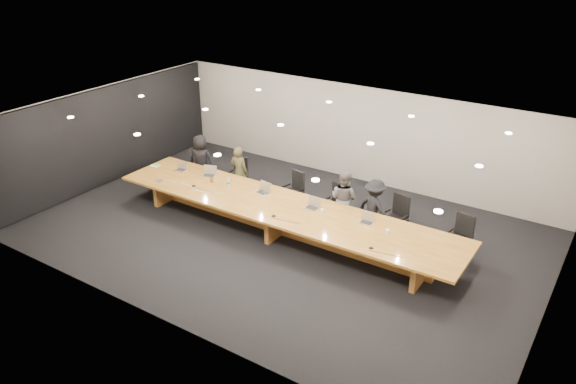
# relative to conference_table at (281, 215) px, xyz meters

# --- Properties ---
(ground) EXTENTS (12.00, 12.00, 0.00)m
(ground) POSITION_rel_conference_table_xyz_m (0.00, 0.00, -0.52)
(ground) COLOR black
(ground) RESTS_ON ground
(back_wall) EXTENTS (12.00, 0.02, 2.80)m
(back_wall) POSITION_rel_conference_table_xyz_m (0.00, 4.00, 0.88)
(back_wall) COLOR beige
(back_wall) RESTS_ON ground
(left_wall_panel) EXTENTS (0.08, 7.84, 2.74)m
(left_wall_panel) POSITION_rel_conference_table_xyz_m (-5.94, 0.00, 0.85)
(left_wall_panel) COLOR black
(left_wall_panel) RESTS_ON ground
(conference_table) EXTENTS (9.00, 1.80, 0.75)m
(conference_table) POSITION_rel_conference_table_xyz_m (0.00, 0.00, 0.00)
(conference_table) COLOR brown
(conference_table) RESTS_ON ground
(chair_far_left) EXTENTS (0.53, 0.53, 1.04)m
(chair_far_left) POSITION_rel_conference_table_xyz_m (-3.81, 1.26, -0.00)
(chair_far_left) COLOR black
(chair_far_left) RESTS_ON ground
(chair_left) EXTENTS (0.58, 0.58, 1.03)m
(chair_left) POSITION_rel_conference_table_xyz_m (-2.35, 1.33, -0.01)
(chair_left) COLOR black
(chair_left) RESTS_ON ground
(chair_mid_left) EXTENTS (0.62, 0.62, 1.02)m
(chair_mid_left) POSITION_rel_conference_table_xyz_m (-0.53, 1.35, -0.01)
(chair_mid_left) COLOR black
(chair_mid_left) RESTS_ON ground
(chair_mid_right) EXTENTS (0.55, 0.55, 1.01)m
(chair_mid_right) POSITION_rel_conference_table_xyz_m (0.78, 1.27, -0.01)
(chair_mid_right) COLOR black
(chair_mid_right) RESTS_ON ground
(chair_right) EXTENTS (0.66, 0.66, 1.09)m
(chair_right) POSITION_rel_conference_table_xyz_m (2.36, 1.34, 0.02)
(chair_right) COLOR black
(chair_right) RESTS_ON ground
(chair_far_right) EXTENTS (0.61, 0.61, 1.05)m
(chair_far_right) POSITION_rel_conference_table_xyz_m (3.93, 1.24, 0.00)
(chair_far_right) COLOR black
(chair_far_right) RESTS_ON ground
(person_a) EXTENTS (0.83, 0.66, 1.49)m
(person_a) POSITION_rel_conference_table_xyz_m (-3.55, 1.19, 0.22)
(person_a) COLOR black
(person_a) RESTS_ON ground
(person_b) EXTENTS (0.55, 0.39, 1.45)m
(person_b) POSITION_rel_conference_table_xyz_m (-2.14, 1.15, 0.21)
(person_b) COLOR #3A361F
(person_b) RESTS_ON ground
(person_c) EXTENTS (0.78, 0.65, 1.47)m
(person_c) POSITION_rel_conference_table_xyz_m (1.05, 1.20, 0.22)
(person_c) COLOR #58575A
(person_c) RESTS_ON ground
(person_d) EXTENTS (1.04, 0.77, 1.43)m
(person_d) POSITION_rel_conference_table_xyz_m (1.87, 1.20, 0.19)
(person_d) COLOR black
(person_d) RESTS_ON ground
(laptop_a) EXTENTS (0.32, 0.24, 0.24)m
(laptop_a) POSITION_rel_conference_table_xyz_m (-3.51, 0.32, 0.35)
(laptop_a) COLOR #C7B198
(laptop_a) RESTS_ON conference_table
(laptop_b) EXTENTS (0.42, 0.36, 0.28)m
(laptop_b) POSITION_rel_conference_table_xyz_m (-2.61, 0.42, 0.37)
(laptop_b) COLOR tan
(laptop_b) RESTS_ON conference_table
(laptop_c) EXTENTS (0.40, 0.33, 0.29)m
(laptop_c) POSITION_rel_conference_table_xyz_m (-0.80, 0.33, 0.37)
(laptop_c) COLOR beige
(laptop_c) RESTS_ON conference_table
(laptop_d) EXTENTS (0.34, 0.25, 0.26)m
(laptop_d) POSITION_rel_conference_table_xyz_m (0.68, 0.29, 0.36)
(laptop_d) COLOR tan
(laptop_d) RESTS_ON conference_table
(laptop_e) EXTENTS (0.32, 0.24, 0.24)m
(laptop_e) POSITION_rel_conference_table_xyz_m (2.08, 0.32, 0.35)
(laptop_e) COLOR tan
(laptop_e) RESTS_ON conference_table
(water_bottle) EXTENTS (0.09, 0.09, 0.24)m
(water_bottle) POSITION_rel_conference_table_xyz_m (-1.72, 0.16, 0.35)
(water_bottle) COLOR #B4C5C0
(water_bottle) RESTS_ON conference_table
(amber_mug) EXTENTS (0.11, 0.11, 0.11)m
(amber_mug) POSITION_rel_conference_table_xyz_m (-2.29, 0.18, 0.28)
(amber_mug) COLOR brown
(amber_mug) RESTS_ON conference_table
(paper_cup_near) EXTENTS (0.08, 0.08, 0.09)m
(paper_cup_near) POSITION_rel_conference_table_xyz_m (0.98, 0.25, 0.27)
(paper_cup_near) COLOR white
(paper_cup_near) RESTS_ON conference_table
(paper_cup_far) EXTENTS (0.11, 0.11, 0.10)m
(paper_cup_far) POSITION_rel_conference_table_xyz_m (2.67, 0.14, 0.28)
(paper_cup_far) COLOR white
(paper_cup_far) RESTS_ON conference_table
(notepad) EXTENTS (0.26, 0.21, 0.01)m
(notepad) POSITION_rel_conference_table_xyz_m (-4.35, 0.19, 0.24)
(notepad) COLOR white
(notepad) RESTS_ON conference_table
(lime_gadget) EXTENTS (0.19, 0.13, 0.03)m
(lime_gadget) POSITION_rel_conference_table_xyz_m (-4.33, 0.21, 0.26)
(lime_gadget) COLOR green
(lime_gadget) RESTS_ON notepad
(av_box) EXTENTS (0.17, 0.13, 0.03)m
(av_box) POSITION_rel_conference_table_xyz_m (-3.48, -0.53, 0.24)
(av_box) COLOR #AEAEB3
(av_box) RESTS_ON conference_table
(mic_left) EXTENTS (0.15, 0.15, 0.03)m
(mic_left) POSITION_rel_conference_table_xyz_m (-2.52, -0.27, 0.24)
(mic_left) COLOR black
(mic_left) RESTS_ON conference_table
(mic_center) EXTENTS (0.15, 0.15, 0.03)m
(mic_center) POSITION_rel_conference_table_xyz_m (0.15, -0.53, 0.24)
(mic_center) COLOR black
(mic_center) RESTS_ON conference_table
(mic_right) EXTENTS (0.12, 0.12, 0.03)m
(mic_right) POSITION_rel_conference_table_xyz_m (2.64, -0.61, 0.24)
(mic_right) COLOR black
(mic_right) RESTS_ON conference_table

